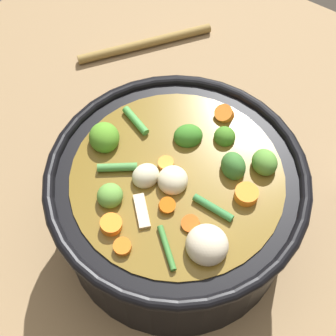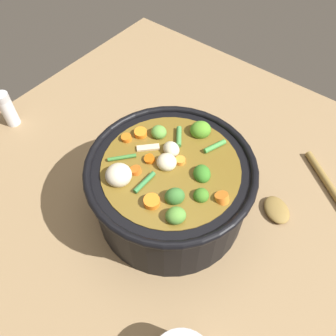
# 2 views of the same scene
# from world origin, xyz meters

# --- Properties ---
(ground_plane) EXTENTS (1.10, 1.10, 0.00)m
(ground_plane) POSITION_xyz_m (0.00, 0.00, 0.00)
(ground_plane) COLOR #8C704C
(cooking_pot) EXTENTS (0.32, 0.32, 0.17)m
(cooking_pot) POSITION_xyz_m (-0.00, -0.00, 0.08)
(cooking_pot) COLOR black
(cooking_pot) RESTS_ON ground_plane
(wooden_spoon) EXTENTS (0.23, 0.24, 0.02)m
(wooden_spoon) POSITION_xyz_m (0.23, 0.19, 0.01)
(wooden_spoon) COLOR olive
(wooden_spoon) RESTS_ON ground_plane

